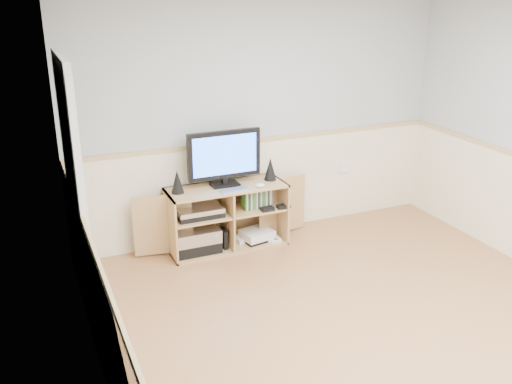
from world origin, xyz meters
TOP-DOWN VIEW (x-y plane):
  - room at (-0.06, 0.12)m, footprint 4.04×4.54m
  - media_cabinet at (-0.49, 2.05)m, footprint 1.86×0.45m
  - monitor at (-0.49, 2.04)m, footprint 0.74×0.18m
  - speaker_left at (-0.98, 2.02)m, footprint 0.12×0.12m
  - speaker_right at (-0.01, 2.02)m, footprint 0.13×0.13m
  - keyboard at (-0.47, 1.86)m, footprint 0.30×0.17m
  - mouse at (-0.19, 1.86)m, footprint 0.10×0.08m
  - av_components at (-0.81, 2.00)m, footprint 0.52×0.33m
  - game_consoles at (-0.19, 1.98)m, footprint 0.46×0.31m
  - game_cases at (-0.17, 1.98)m, footprint 0.30×0.14m
  - wall_outlet at (1.00, 2.23)m, footprint 0.12×0.03m

SIDE VIEW (x-z plane):
  - game_consoles at x=-0.19m, z-range 0.02..0.13m
  - av_components at x=-0.81m, z-range -0.01..0.45m
  - media_cabinet at x=-0.49m, z-range 0.01..0.66m
  - game_cases at x=-0.17m, z-range 0.39..0.58m
  - wall_outlet at x=1.00m, z-range 0.54..0.66m
  - keyboard at x=-0.47m, z-range 0.65..0.66m
  - mouse at x=-0.19m, z-range 0.65..0.69m
  - speaker_left at x=-0.98m, z-range 0.65..0.88m
  - speaker_right at x=-0.01m, z-range 0.65..0.88m
  - monitor at x=-0.49m, z-range 0.67..1.23m
  - room at x=-0.06m, z-range -0.05..2.49m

